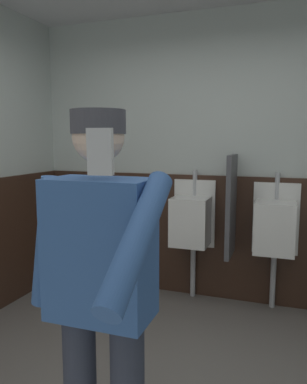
{
  "coord_description": "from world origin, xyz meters",
  "views": [
    {
      "loc": [
        0.67,
        -1.74,
        1.53
      ],
      "look_at": [
        -0.01,
        0.17,
        1.25
      ],
      "focal_mm": 35.71,
      "sensor_mm": 36.0,
      "label": 1
    }
  ],
  "objects_px": {
    "urinal_middle": "(275,226)",
    "cell_phone": "(100,152)",
    "urinal_left": "(191,220)",
    "person": "(100,285)"
  },
  "relations": [
    {
      "from": "cell_phone",
      "to": "urinal_left",
      "type": "bearing_deg",
      "value": 91.26
    },
    {
      "from": "urinal_left",
      "to": "cell_phone",
      "type": "bearing_deg",
      "value": -80.8
    },
    {
      "from": "urinal_left",
      "to": "urinal_middle",
      "type": "bearing_deg",
      "value": 0.0
    },
    {
      "from": "urinal_middle",
      "to": "urinal_left",
      "type": "bearing_deg",
      "value": 180.0
    },
    {
      "from": "urinal_left",
      "to": "urinal_middle",
      "type": "distance_m",
      "value": 0.75
    },
    {
      "from": "urinal_middle",
      "to": "cell_phone",
      "type": "bearing_deg",
      "value": -97.04
    },
    {
      "from": "urinal_left",
      "to": "person",
      "type": "distance_m",
      "value": 2.14
    },
    {
      "from": "person",
      "to": "cell_phone",
      "type": "bearing_deg",
      "value": -61.47
    },
    {
      "from": "urinal_left",
      "to": "cell_phone",
      "type": "relative_size",
      "value": 11.27
    },
    {
      "from": "urinal_left",
      "to": "cell_phone",
      "type": "xyz_separation_m",
      "value": [
        0.43,
        -2.63,
        0.72
      ]
    }
  ]
}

